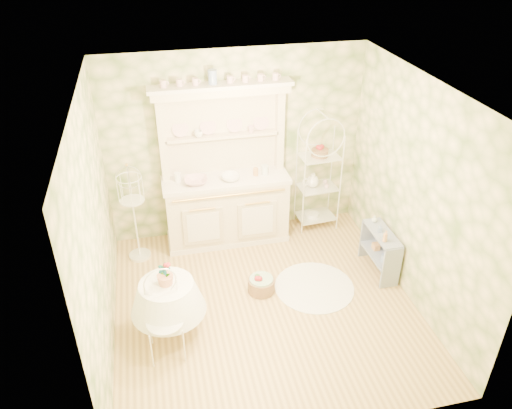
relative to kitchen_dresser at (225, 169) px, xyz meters
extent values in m
plane|color=tan|center=(0.20, -1.52, -1.15)|extent=(3.60, 3.60, 0.00)
plane|color=white|center=(0.20, -1.52, 1.56)|extent=(3.60, 3.60, 0.00)
plane|color=beige|center=(-1.60, -1.52, 0.21)|extent=(3.60, 3.60, 0.00)
plane|color=beige|center=(2.00, -1.52, 0.21)|extent=(3.60, 3.60, 0.00)
plane|color=beige|center=(0.20, 0.28, 0.21)|extent=(3.60, 3.60, 0.00)
plane|color=beige|center=(0.20, -3.32, 0.21)|extent=(3.60, 3.60, 0.00)
cube|color=beige|center=(0.00, 0.00, 0.00)|extent=(1.87, 0.61, 2.29)
cube|color=white|center=(1.38, 0.08, -0.28)|extent=(0.56, 0.42, 1.72)
cube|color=#838DA3|center=(1.84, -1.19, -0.87)|extent=(0.26, 0.66, 0.56)
cylinder|color=white|center=(-0.96, -1.73, -0.77)|extent=(0.91, 0.91, 0.76)
cube|color=white|center=(-1.01, -2.03, -0.68)|extent=(0.49, 0.49, 0.92)
cube|color=white|center=(-1.28, -0.17, -0.40)|extent=(0.37, 0.37, 1.50)
cylinder|color=#946E4B|center=(0.22, -1.26, -1.05)|extent=(0.32, 0.32, 0.20)
cylinder|color=white|center=(0.90, -1.34, -1.14)|extent=(1.35, 1.35, 0.01)
imported|color=white|center=(-0.42, -0.08, -0.13)|extent=(0.35, 0.35, 0.08)
imported|color=white|center=(0.06, -0.08, -0.13)|extent=(0.31, 0.31, 0.08)
imported|color=white|center=(-0.32, 0.16, 0.47)|extent=(0.15, 0.15, 0.09)
imported|color=white|center=(0.40, 0.16, 0.47)|extent=(0.11, 0.11, 0.09)
imported|color=#3F7238|center=(-0.96, -1.74, -0.30)|extent=(0.17, 0.14, 0.27)
imported|color=#BF864A|center=(1.77, -1.38, -0.46)|extent=(0.07, 0.07, 0.16)
imported|color=#7990BC|center=(1.81, -1.17, -0.49)|extent=(0.06, 0.06, 0.11)
imported|color=silver|center=(1.83, -0.93, -0.50)|extent=(0.09, 0.09, 0.09)
camera|label=1|loc=(-0.92, -6.02, 3.08)|focal=35.00mm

